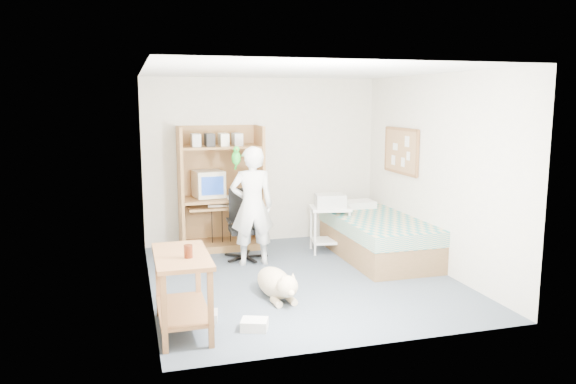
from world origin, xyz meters
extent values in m
plane|color=#414B58|center=(0.00, 0.00, 0.00)|extent=(4.00, 4.00, 0.00)
cube|color=silver|center=(0.00, 2.00, 1.25)|extent=(3.60, 0.02, 2.50)
cube|color=silver|center=(1.80, 0.00, 1.25)|extent=(0.02, 4.00, 2.50)
cube|color=silver|center=(-1.80, 0.00, 1.25)|extent=(0.02, 4.00, 2.50)
cube|color=white|center=(0.00, 0.00, 2.50)|extent=(3.60, 4.00, 0.02)
cube|color=olive|center=(-1.28, 1.70, 0.90)|extent=(0.04, 0.60, 1.80)
cube|color=olive|center=(-0.12, 1.70, 0.90)|extent=(0.04, 0.60, 1.80)
cube|color=olive|center=(-0.70, 1.99, 0.90)|extent=(1.20, 0.02, 1.80)
cube|color=olive|center=(-0.70, 1.70, 0.74)|extent=(1.12, 0.60, 0.04)
cube|color=olive|center=(-0.70, 1.62, 0.64)|extent=(1.00, 0.50, 0.03)
cube|color=olive|center=(-0.70, 1.70, 1.50)|extent=(1.12, 0.55, 0.03)
cube|color=olive|center=(-0.70, 1.70, 0.05)|extent=(1.12, 0.60, 0.10)
cube|color=brown|center=(1.30, 0.60, 0.18)|extent=(1.00, 2.00, 0.36)
cube|color=teal|center=(1.30, 0.60, 0.46)|extent=(1.02, 2.02, 0.20)
cube|color=white|center=(1.30, 1.40, 0.60)|extent=(0.55, 0.35, 0.12)
cube|color=brown|center=(-1.55, -1.20, 0.73)|extent=(0.50, 1.00, 0.04)
cube|color=brown|center=(-1.75, -1.65, 0.35)|extent=(0.05, 0.05, 0.70)
cube|color=brown|center=(-1.35, -1.65, 0.35)|extent=(0.05, 0.05, 0.70)
cube|color=brown|center=(-1.75, -0.75, 0.35)|extent=(0.05, 0.05, 0.70)
cube|color=brown|center=(-1.35, -0.75, 0.35)|extent=(0.05, 0.05, 0.70)
cube|color=brown|center=(-1.55, -1.20, 0.20)|extent=(0.46, 0.92, 0.03)
cube|color=olive|center=(1.78, 0.90, 1.45)|extent=(0.03, 0.90, 0.60)
cube|color=brown|center=(1.77, 0.90, 1.76)|extent=(0.04, 0.94, 0.04)
cube|color=brown|center=(1.77, 0.90, 1.14)|extent=(0.04, 0.94, 0.04)
cylinder|color=black|center=(-0.49, 1.01, 0.04)|extent=(0.54, 0.54, 0.05)
cylinder|color=black|center=(-0.49, 1.01, 0.21)|extent=(0.05, 0.05, 0.36)
cube|color=black|center=(-0.49, 1.01, 0.42)|extent=(0.43, 0.43, 0.07)
cube|color=black|center=(-0.48, 1.22, 0.71)|extent=(0.38, 0.07, 0.49)
cube|color=black|center=(-0.72, 1.02, 0.55)|extent=(0.05, 0.27, 0.04)
cube|color=black|center=(-0.27, 1.00, 0.55)|extent=(0.05, 0.27, 0.04)
imported|color=white|center=(-0.44, 0.76, 0.79)|extent=(0.59, 0.41, 1.58)
ellipsoid|color=#198913|center=(-0.64, 0.78, 1.43)|extent=(0.12, 0.12, 0.19)
sphere|color=#198913|center=(-0.64, 0.75, 1.55)|extent=(0.08, 0.08, 0.08)
cone|color=#D85413|center=(-0.65, 0.71, 1.55)|extent=(0.03, 0.04, 0.03)
cylinder|color=#198913|center=(-0.64, 0.83, 1.32)|extent=(0.03, 0.13, 0.11)
ellipsoid|color=beige|center=(-0.48, -0.52, 0.15)|extent=(0.40, 0.72, 0.31)
sphere|color=beige|center=(-0.44, -0.90, 0.23)|extent=(0.23, 0.23, 0.23)
cone|color=beige|center=(-0.49, -0.93, 0.34)|extent=(0.07, 0.07, 0.09)
cone|color=beige|center=(-0.38, -0.91, 0.34)|extent=(0.07, 0.07, 0.09)
ellipsoid|color=beige|center=(-0.43, -1.00, 0.19)|extent=(0.09, 0.13, 0.08)
cylinder|color=beige|center=(-0.51, -0.15, 0.10)|extent=(0.08, 0.23, 0.11)
cube|color=white|center=(0.76, 1.06, 0.64)|extent=(0.62, 0.53, 0.04)
cube|color=white|center=(0.76, 1.06, 0.17)|extent=(0.57, 0.48, 0.03)
cylinder|color=white|center=(0.52, 0.87, 0.32)|extent=(0.03, 0.03, 0.64)
cylinder|color=white|center=(1.01, 0.87, 0.32)|extent=(0.03, 0.03, 0.64)
cylinder|color=white|center=(0.52, 1.25, 0.32)|extent=(0.03, 0.03, 0.64)
cylinder|color=white|center=(1.01, 1.25, 0.32)|extent=(0.03, 0.03, 0.64)
cube|color=#B7B7B2|center=(0.76, 1.06, 0.75)|extent=(0.47, 0.39, 0.18)
cube|color=beige|center=(-0.87, 1.75, 0.96)|extent=(0.46, 0.48, 0.39)
cube|color=navy|center=(-0.85, 1.54, 0.96)|extent=(0.32, 0.06, 0.26)
cube|color=beige|center=(-0.68, 1.58, 0.67)|extent=(0.47, 0.21, 0.03)
cylinder|color=gold|center=(-0.32, 1.65, 0.82)|extent=(0.08, 0.08, 0.12)
cylinder|color=#3E160A|center=(-1.50, -1.34, 0.81)|extent=(0.08, 0.08, 0.12)
cube|color=silver|center=(-0.90, -1.37, 0.05)|extent=(0.30, 0.28, 0.10)
cube|color=beige|center=(-1.29, -1.01, 0.04)|extent=(0.22, 0.25, 0.08)
camera|label=1|loc=(-1.99, -6.34, 2.17)|focal=35.00mm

